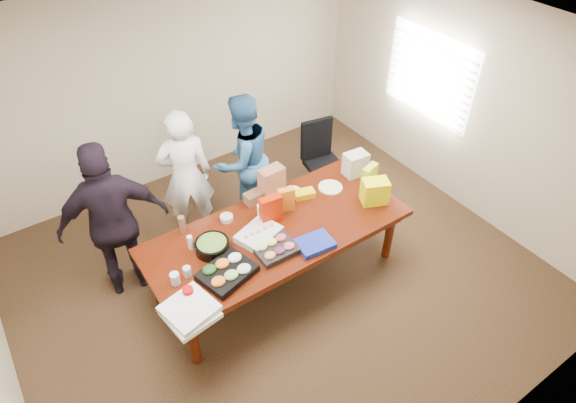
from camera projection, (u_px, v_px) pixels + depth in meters
floor at (278, 277)px, 5.65m from camera, size 5.50×5.00×0.02m
ceiling at (273, 50)px, 3.89m from camera, size 5.50×5.00×0.02m
wall_back at (170, 85)px, 6.34m from camera, size 5.50×0.04×2.70m
wall_front at (487, 381)px, 3.19m from camera, size 5.50×0.04×2.70m
wall_right at (465, 105)px, 5.95m from camera, size 0.04×5.00×2.70m
window_panel at (429, 76)px, 6.22m from camera, size 0.03×1.40×1.10m
window_blinds at (427, 77)px, 6.20m from camera, size 0.04×1.36×1.00m
conference_table at (278, 254)px, 5.40m from camera, size 2.80×1.20×0.75m
office_chair at (325, 163)px, 6.46m from camera, size 0.61×0.61×1.02m
person_center at (186, 176)px, 5.67m from camera, size 0.72×0.57×1.72m
person_right at (243, 160)px, 5.95m from camera, size 0.92×0.77×1.69m
person_left at (114, 222)px, 4.96m from camera, size 1.17×0.68×1.87m
veggie_tray at (227, 273)px, 4.65m from camera, size 0.58×0.50×0.08m
fruit_tray at (276, 249)px, 4.89m from camera, size 0.42×0.33×0.06m
sheet_cake at (259, 234)px, 5.04m from camera, size 0.52×0.45×0.08m
salad_bowl at (212, 246)px, 4.88m from camera, size 0.37×0.37×0.11m
chip_bag_blue at (315, 243)px, 4.96m from camera, size 0.39×0.31×0.05m
chip_bag_red at (271, 210)px, 5.13m from camera, size 0.24×0.12×0.34m
chip_bag_yellow at (369, 178)px, 5.56m from camera, size 0.23×0.14×0.32m
chip_bag_orange at (286, 200)px, 5.31m from camera, size 0.19×0.12×0.28m
mayo_jar at (262, 211)px, 5.26m from camera, size 0.12×0.12×0.15m
mustard_bottle at (271, 191)px, 5.51m from camera, size 0.07×0.07×0.16m
dressing_bottle at (182, 225)px, 5.05m from camera, size 0.08×0.08×0.21m
ranch_bottle at (190, 242)px, 4.89m from camera, size 0.06×0.06×0.16m
banana_bunch at (304, 194)px, 5.54m from camera, size 0.26×0.19×0.08m
bread_loaf at (258, 196)px, 5.48m from camera, size 0.32×0.15×0.13m
kraft_bag at (272, 182)px, 5.47m from camera, size 0.29×0.18×0.36m
red_cup at (188, 294)px, 4.42m from camera, size 0.11×0.11×0.13m
clear_cup_a at (187, 272)px, 4.64m from camera, size 0.08×0.08×0.11m
clear_cup_b at (175, 279)px, 4.56m from camera, size 0.10×0.10×0.12m
pizza_box_lower at (190, 314)px, 4.30m from camera, size 0.47×0.47×0.05m
pizza_box_upper at (189, 308)px, 4.29m from camera, size 0.49×0.49×0.05m
plate_a at (330, 187)px, 5.68m from camera, size 0.33×0.33×0.02m
plate_b at (292, 192)px, 5.62m from camera, size 0.23×0.23×0.01m
dip_bowl_a at (274, 201)px, 5.45m from camera, size 0.17×0.17×0.06m
dip_bowl_b at (227, 218)px, 5.25m from camera, size 0.17×0.17×0.06m
grocery_bag_white at (355, 164)px, 5.80m from camera, size 0.28×0.21×0.29m
grocery_bag_yellow at (375, 191)px, 5.41m from camera, size 0.34×0.30×0.28m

